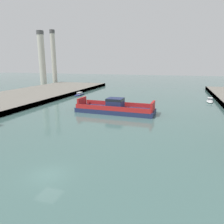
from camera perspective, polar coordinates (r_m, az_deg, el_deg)
ground_plane at (r=25.25m, az=-17.18°, el=-16.30°), size 400.00×400.00×0.00m
chain_ferry at (r=52.24m, az=0.88°, el=1.06°), size 19.88×6.89×3.67m
moored_boat_near_left at (r=81.50m, az=-8.98°, el=4.87°), size 2.34×6.76×1.15m
moored_boat_mid_left at (r=73.52m, az=25.32°, el=2.90°), size 2.41×5.90×1.39m
smokestack_distant_a at (r=123.00m, az=-18.74°, el=14.19°), size 3.75×3.75×28.90m
smokestack_distant_b at (r=127.63m, az=-15.77°, el=14.64°), size 2.90×2.90×30.23m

